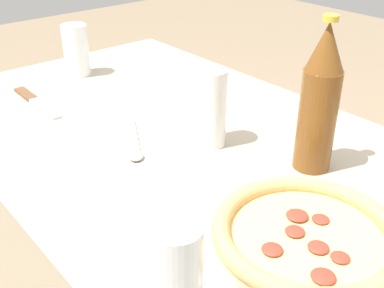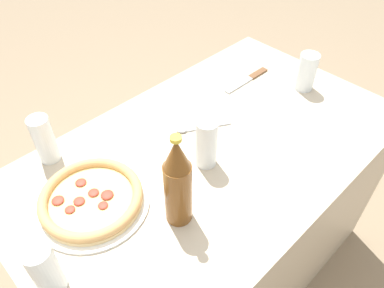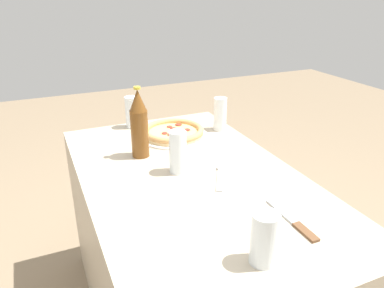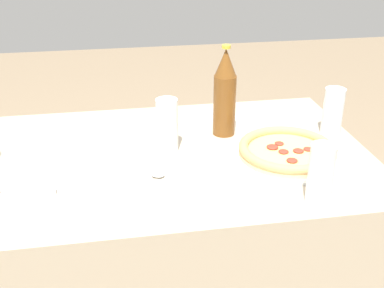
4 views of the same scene
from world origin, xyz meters
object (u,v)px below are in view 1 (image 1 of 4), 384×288
spoon (134,145)px  glass_water (211,110)px  pizza_pepperoni (306,237)px  knife (35,101)px  glass_orange_juice (177,284)px  glass_mango_juice (76,53)px  beer_bottle (320,100)px

spoon → glass_water: bearing=55.3°
glass_water → spoon: (-0.09, -0.13, -0.07)m
pizza_pepperoni → knife: 0.76m
glass_orange_juice → glass_mango_juice: bearing=159.1°
glass_water → beer_bottle: beer_bottle is taller
pizza_pepperoni → glass_water: 0.35m
glass_mango_juice → glass_orange_juice: bearing=-20.9°
glass_mango_juice → knife: 0.21m
glass_orange_juice → spoon: (-0.41, 0.21, -0.07)m
glass_mango_juice → glass_water: bearing=1.4°
glass_orange_juice → beer_bottle: (-0.13, 0.42, 0.06)m
glass_mango_juice → beer_bottle: beer_bottle is taller
knife → glass_mango_juice: bearing=120.9°
beer_bottle → glass_orange_juice: bearing=-72.5°
glass_orange_juice → knife: 0.77m
beer_bottle → knife: bearing=-156.1°
glass_orange_juice → beer_bottle: size_ratio=0.54×
beer_bottle → knife: (-0.61, -0.27, -0.13)m
knife → glass_orange_juice: bearing=-11.5°
glass_mango_juice → knife: glass_mango_juice is taller
glass_water → spoon: size_ratio=0.92×
pizza_pepperoni → spoon: (-0.41, -0.02, -0.02)m
glass_mango_juice → spoon: (0.44, -0.11, -0.06)m
glass_mango_juice → spoon: size_ratio=0.80×
glass_mango_juice → knife: bearing=-59.1°
pizza_pepperoni → beer_bottle: bearing=126.0°
pizza_pepperoni → glass_orange_juice: bearing=-91.4°
glass_orange_juice → spoon: glass_orange_juice is taller
pizza_pepperoni → glass_mango_juice: 0.86m
glass_water → knife: size_ratio=0.71×
glass_orange_juice → knife: size_ratio=0.68×
glass_water → beer_bottle: (0.19, 0.09, 0.06)m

